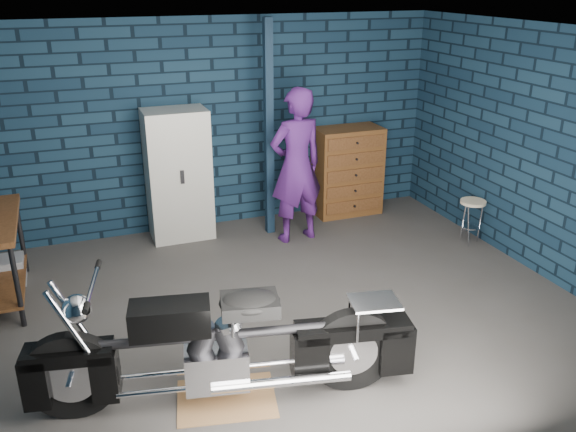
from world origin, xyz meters
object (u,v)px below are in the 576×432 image
tool_chest (348,171)px  shop_stool (471,222)px  storage_bin (2,271)px  motorcycle (224,339)px  person (296,166)px  locker (178,175)px

tool_chest → shop_stool: bearing=-56.9°
storage_bin → motorcycle: bearing=-57.3°
person → shop_stool: 2.29m
motorcycle → shop_stool: (3.67, 1.87, -0.28)m
locker → shop_stool: (3.34, -1.51, -0.54)m
person → locker: bearing=-32.0°
tool_chest → storage_bin: bearing=-172.0°
motorcycle → storage_bin: 3.30m
motorcycle → shop_stool: size_ratio=4.50×
storage_bin → tool_chest: size_ratio=0.38×
tool_chest → person: bearing=-148.8°
motorcycle → locker: locker is taller
storage_bin → shop_stool: (5.44, -0.88, 0.14)m
tool_chest → shop_stool: size_ratio=2.15×
motorcycle → shop_stool: 4.13m
person → tool_chest: person is taller
locker → person: bearing=-24.2°
storage_bin → tool_chest: tool_chest is taller
person → shop_stool: size_ratio=3.41×
storage_bin → shop_stool: size_ratio=0.82×
shop_stool → locker: bearing=155.7°
motorcycle → tool_chest: bearing=63.1°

